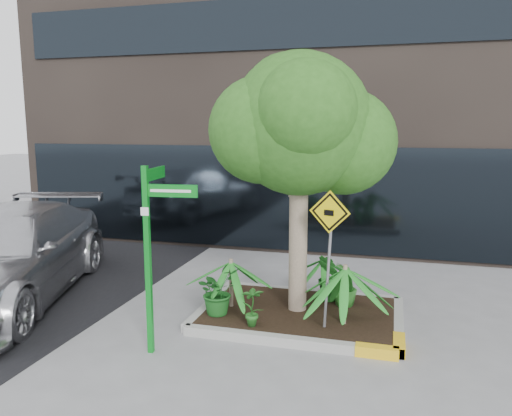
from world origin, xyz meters
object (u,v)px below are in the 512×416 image
(parked_car, at_px, (6,255))
(tree, at_px, (300,124))
(street_sign_post, at_px, (152,239))
(cattle_sign, at_px, (329,235))

(parked_car, bearing_deg, tree, -10.24)
(street_sign_post, bearing_deg, tree, 41.10)
(tree, relative_size, parked_car, 0.75)
(street_sign_post, distance_m, cattle_sign, 2.61)
(parked_car, relative_size, street_sign_post, 2.19)
(cattle_sign, bearing_deg, tree, 148.97)
(tree, relative_size, cattle_sign, 2.10)
(parked_car, height_order, street_sign_post, street_sign_post)
(parked_car, height_order, cattle_sign, cattle_sign)
(parked_car, xyz_separation_m, street_sign_post, (3.63, -1.22, 0.80))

